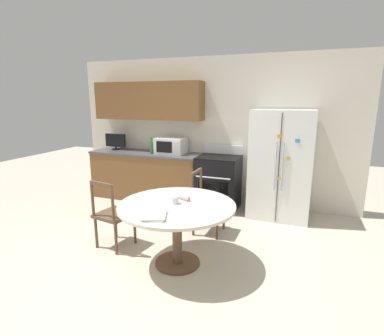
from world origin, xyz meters
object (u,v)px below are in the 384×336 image
microwave (171,146)px  dining_chair_far (207,203)px  oven_range (218,182)px  countertop_tv (116,141)px  candle_glass (175,201)px  counter_bottle (152,148)px  dining_chair_left (113,215)px  refrigerator (281,165)px

microwave → dining_chair_far: 1.65m
oven_range → countertop_tv: bearing=177.9°
dining_chair_far → candle_glass: 0.98m
microwave → dining_chair_far: size_ratio=0.58×
microwave → counter_bottle: (-0.33, -0.14, -0.03)m
dining_chair_far → microwave: bearing=-135.1°
dining_chair_left → candle_glass: dining_chair_left is taller
oven_range → microwave: size_ratio=2.06×
oven_range → microwave: 1.10m
oven_range → candle_glass: (0.03, -1.95, 0.30)m
dining_chair_left → candle_glass: bearing=4.2°
refrigerator → oven_range: bearing=178.5°
countertop_tv → candle_glass: countertop_tv is taller
refrigerator → candle_glass: size_ratio=19.18×
countertop_tv → dining_chair_left: (1.25, -1.94, -0.64)m
refrigerator → dining_chair_far: refrigerator is taller
refrigerator → counter_bottle: 2.28m
countertop_tv → dining_chair_left: 2.39m
microwave → candle_glass: bearing=-64.7°
oven_range → counter_bottle: (-1.26, -0.05, 0.54)m
microwave → dining_chair_left: 2.04m
oven_range → dining_chair_far: oven_range is taller
dining_chair_far → candle_glass: dining_chair_far is taller
refrigerator → microwave: (-1.95, 0.11, 0.18)m
oven_range → dining_chair_far: bearing=-83.2°
oven_range → counter_bottle: 1.37m
candle_glass → counter_bottle: bearing=124.2°
oven_range → refrigerator: bearing=-1.5°
refrigerator → oven_range: 1.09m
dining_chair_far → counter_bottle: bearing=-123.9°
refrigerator → oven_range: refrigerator is taller
refrigerator → dining_chair_left: 2.67m
oven_range → microwave: (-0.93, 0.08, 0.57)m
countertop_tv → refrigerator: bearing=-1.9°
counter_bottle → dining_chair_far: bearing=-35.3°
refrigerator → microwave: 1.96m
dining_chair_far → refrigerator: bearing=139.6°
microwave → countertop_tv: size_ratio=1.22×
countertop_tv → counter_bottle: size_ratio=1.48×
counter_bottle → dining_chair_far: size_ratio=0.32×
candle_glass → microwave: bearing=115.3°
countertop_tv → dining_chair_far: (2.24, -1.11, -0.64)m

